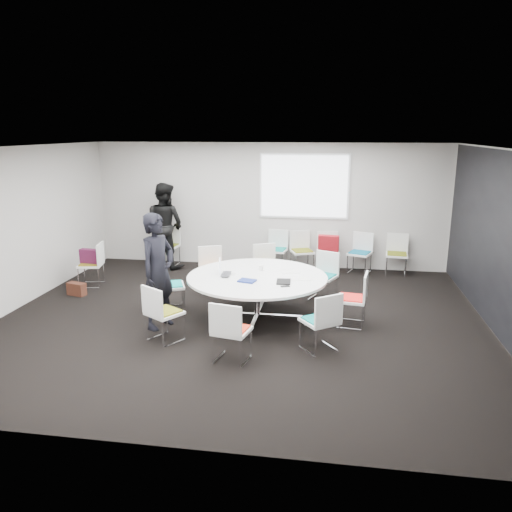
# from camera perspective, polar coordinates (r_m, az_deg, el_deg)

# --- Properties ---
(room_shell) EXTENTS (8.08, 7.08, 2.88)m
(room_shell) POSITION_cam_1_polar(r_m,az_deg,el_deg) (7.95, -1.20, 2.12)
(room_shell) COLOR black
(room_shell) RESTS_ON ground
(conference_table) EXTENTS (2.31, 2.31, 0.73)m
(conference_table) POSITION_cam_1_polar(r_m,az_deg,el_deg) (8.28, 0.13, -3.48)
(conference_table) COLOR silver
(conference_table) RESTS_ON ground
(projection_screen) EXTENTS (1.90, 0.03, 1.35)m
(projection_screen) POSITION_cam_1_polar(r_m,az_deg,el_deg) (11.20, 5.51, 7.92)
(projection_screen) COLOR white
(projection_screen) RESTS_ON room_shell
(chair_ring_a) EXTENTS (0.51, 0.52, 0.88)m
(chair_ring_a) POSITION_cam_1_polar(r_m,az_deg,el_deg) (8.19, 10.91, -5.98)
(chair_ring_a) COLOR silver
(chair_ring_a) RESTS_ON ground
(chair_ring_b) EXTENTS (0.60, 0.59, 0.88)m
(chair_ring_b) POSITION_cam_1_polar(r_m,az_deg,el_deg) (9.32, 7.63, -3.33)
(chair_ring_b) COLOR silver
(chair_ring_b) RESTS_ON ground
(chair_ring_c) EXTENTS (0.61, 0.60, 0.88)m
(chair_ring_c) POSITION_cam_1_polar(r_m,az_deg,el_deg) (9.85, 1.26, -2.25)
(chair_ring_c) COLOR silver
(chair_ring_c) RESTS_ON ground
(chair_ring_d) EXTENTS (0.59, 0.58, 0.88)m
(chair_ring_d) POSITION_cam_1_polar(r_m,az_deg,el_deg) (9.68, -5.07, -2.59)
(chair_ring_d) COLOR silver
(chair_ring_d) RESTS_ON ground
(chair_ring_e) EXTENTS (0.59, 0.60, 0.88)m
(chair_ring_e) POSITION_cam_1_polar(r_m,az_deg,el_deg) (8.83, -9.73, -4.41)
(chair_ring_e) COLOR silver
(chair_ring_e) RESTS_ON ground
(chair_ring_f) EXTENTS (0.63, 0.63, 0.88)m
(chair_ring_f) POSITION_cam_1_polar(r_m,az_deg,el_deg) (7.59, -10.46, -7.62)
(chair_ring_f) COLOR silver
(chair_ring_f) RESTS_ON ground
(chair_ring_g) EXTENTS (0.54, 0.53, 0.88)m
(chair_ring_g) POSITION_cam_1_polar(r_m,az_deg,el_deg) (6.85, -2.81, -9.86)
(chair_ring_g) COLOR silver
(chair_ring_g) RESTS_ON ground
(chair_ring_h) EXTENTS (0.64, 0.63, 0.88)m
(chair_ring_h) POSITION_cam_1_polar(r_m,az_deg,el_deg) (7.22, 7.30, -8.64)
(chair_ring_h) COLOR silver
(chair_ring_h) RESTS_ON ground
(chair_back_a) EXTENTS (0.51, 0.50, 0.88)m
(chair_back_a) POSITION_cam_1_polar(r_m,az_deg,el_deg) (11.24, 2.32, -0.16)
(chair_back_a) COLOR silver
(chair_back_a) RESTS_ON ground
(chair_back_b) EXTENTS (0.59, 0.58, 0.88)m
(chair_back_b) POSITION_cam_1_polar(r_m,az_deg,el_deg) (11.16, 5.26, -0.32)
(chair_back_b) COLOR silver
(chair_back_b) RESTS_ON ground
(chair_back_c) EXTENTS (0.52, 0.51, 0.88)m
(chair_back_c) POSITION_cam_1_polar(r_m,az_deg,el_deg) (11.16, 8.22, -0.41)
(chair_back_c) COLOR silver
(chair_back_c) RESTS_ON ground
(chair_back_d) EXTENTS (0.59, 0.58, 0.88)m
(chair_back_d) POSITION_cam_1_polar(r_m,az_deg,el_deg) (11.18, 11.74, -0.54)
(chair_back_d) COLOR silver
(chair_back_d) RESTS_ON ground
(chair_back_e) EXTENTS (0.50, 0.49, 0.88)m
(chair_back_e) POSITION_cam_1_polar(r_m,az_deg,el_deg) (11.26, 15.73, -0.68)
(chair_back_e) COLOR silver
(chair_back_e) RESTS_ON ground
(chair_spare_left) EXTENTS (0.53, 0.54, 0.88)m
(chair_spare_left) POSITION_cam_1_polar(r_m,az_deg,el_deg) (10.57, -18.22, -1.82)
(chair_spare_left) COLOR silver
(chair_spare_left) RESTS_ON ground
(chair_person_back) EXTENTS (0.50, 0.49, 0.88)m
(chair_person_back) POSITION_cam_1_polar(r_m,az_deg,el_deg) (11.79, -9.97, 0.31)
(chair_person_back) COLOR silver
(chair_person_back) RESTS_ON ground
(person_main) EXTENTS (0.66, 0.79, 1.84)m
(person_main) POSITION_cam_1_polar(r_m,az_deg,el_deg) (7.96, -11.13, -1.70)
(person_main) COLOR black
(person_main) RESTS_ON ground
(person_back) EXTENTS (1.14, 1.02, 1.93)m
(person_back) POSITION_cam_1_polar(r_m,az_deg,el_deg) (11.49, -10.39, 3.46)
(person_back) COLOR black
(person_back) RESTS_ON ground
(laptop) EXTENTS (0.24, 0.36, 0.03)m
(laptop) POSITION_cam_1_polar(r_m,az_deg,el_deg) (8.26, -3.10, -2.13)
(laptop) COLOR #333338
(laptop) RESTS_ON conference_table
(laptop_lid) EXTENTS (0.08, 0.30, 0.22)m
(laptop_lid) POSITION_cam_1_polar(r_m,az_deg,el_deg) (8.35, -4.14, -1.15)
(laptop_lid) COLOR silver
(laptop_lid) RESTS_ON conference_table
(notebook_black) EXTENTS (0.24, 0.31, 0.02)m
(notebook_black) POSITION_cam_1_polar(r_m,az_deg,el_deg) (7.90, 3.16, -2.94)
(notebook_black) COLOR black
(notebook_black) RESTS_ON conference_table
(tablet_folio) EXTENTS (0.30, 0.26, 0.03)m
(tablet_folio) POSITION_cam_1_polar(r_m,az_deg,el_deg) (7.92, -1.03, -2.84)
(tablet_folio) COLOR navy
(tablet_folio) RESTS_ON conference_table
(papers_right) EXTENTS (0.36, 0.31, 0.00)m
(papers_right) POSITION_cam_1_polar(r_m,az_deg,el_deg) (8.47, 3.88, -1.82)
(papers_right) COLOR silver
(papers_right) RESTS_ON conference_table
(papers_front) EXTENTS (0.32, 0.24, 0.00)m
(papers_front) POSITION_cam_1_polar(r_m,az_deg,el_deg) (8.09, 5.28, -2.61)
(papers_front) COLOR white
(papers_front) RESTS_ON conference_table
(cup) EXTENTS (0.08, 0.08, 0.09)m
(cup) POSITION_cam_1_polar(r_m,az_deg,el_deg) (8.54, 0.58, -1.34)
(cup) COLOR white
(cup) RESTS_ON conference_table
(phone) EXTENTS (0.16, 0.11, 0.01)m
(phone) POSITION_cam_1_polar(r_m,az_deg,el_deg) (7.69, 3.35, -3.47)
(phone) COLOR black
(phone) RESTS_ON conference_table
(maroon_bag) EXTENTS (0.41, 0.18, 0.28)m
(maroon_bag) POSITION_cam_1_polar(r_m,az_deg,el_deg) (10.49, -18.44, -0.01)
(maroon_bag) COLOR #501535
(maroon_bag) RESTS_ON chair_spare_left
(brown_bag) EXTENTS (0.39, 0.25, 0.24)m
(brown_bag) POSITION_cam_1_polar(r_m,az_deg,el_deg) (10.13, -19.82, -3.57)
(brown_bag) COLOR #401F14
(brown_bag) RESTS_ON ground
(red_jacket) EXTENTS (0.45, 0.20, 0.36)m
(red_jacket) POSITION_cam_1_polar(r_m,az_deg,el_deg) (10.84, 8.29, 1.46)
(red_jacket) COLOR maroon
(red_jacket) RESTS_ON chair_back_c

